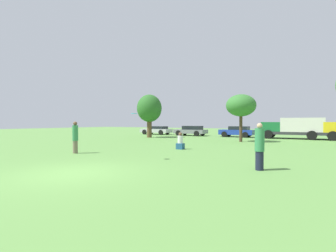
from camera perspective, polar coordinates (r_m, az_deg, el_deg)
name	(u,v)px	position (r m, az deg, el deg)	size (l,w,h in m)	color
ground_plane	(73,173)	(9.37, -20.93, -10.06)	(120.00, 120.00, 0.00)	#5B8E42
person_thrower	(75,137)	(15.00, -20.51, -2.40)	(0.31, 0.31, 1.80)	#726651
person_catcher	(260,146)	(9.75, 20.26, -4.43)	(0.34, 0.34, 1.74)	#191E33
frisbee	(134,114)	(11.63, -7.77, 2.85)	(0.28, 0.28, 0.03)	#19B2D8
bystander_sitting	(180,142)	(16.22, 2.84, -3.77)	(0.46, 0.38, 1.10)	navy
tree_0	(149,109)	(28.51, -4.31, 3.95)	(2.83, 2.83, 4.91)	brown
tree_1	(241,106)	(23.16, 16.40, 4.49)	(2.63, 2.63, 4.24)	#473323
parked_car_silver	(156,130)	(35.41, -2.68, -0.91)	(4.48, 1.98, 1.17)	#B2B2B7
parked_car_grey	(191,130)	(32.30, 5.30, -1.03)	(4.20, 2.10, 1.27)	slate
parked_car_blue	(237,131)	(30.44, 15.60, -1.18)	(3.94, 2.02, 1.27)	#1E389E
delivery_truck_green	(294,127)	(29.25, 26.93, -0.23)	(6.47, 2.53, 2.20)	#2D2D33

